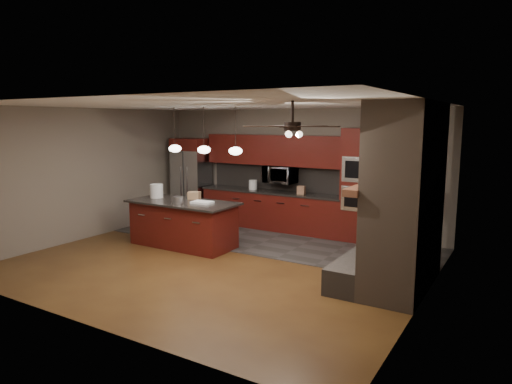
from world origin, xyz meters
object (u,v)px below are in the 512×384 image
Objects in this scene: oven_tower at (363,186)px; microwave at (280,174)px; counter_bucket at (253,185)px; counter_box at (301,190)px; paint_can at (178,200)px; white_bucket at (157,191)px; cardboard_box at (194,195)px; paint_tray at (202,202)px; kitchen_island at (183,223)px; refrigerator at (193,179)px.

oven_tower is 3.25× the size of microwave.
oven_tower reaches higher than counter_bucket.
microwave is 0.77m from counter_bucket.
counter_box is (0.59, -0.10, -0.31)m from microwave.
paint_can is at bearing -140.56° from oven_tower.
white_bucket reaches higher than cardboard_box.
paint_tray is at bearing -53.80° from cardboard_box.
microwave reaches higher than paint_tray.
oven_tower is at bearing -0.16° from counter_bucket.
microwave reaches higher than kitchen_island.
paint_tray is 2.16× the size of counter_box.
cardboard_box is (0.03, 0.34, 0.53)m from kitchen_island.
microwave is 2.20m from cardboard_box.
paint_can is (0.80, -0.25, -0.08)m from white_bucket.
refrigerator is at bearing -176.99° from microwave.
microwave is at bearing 44.19° from cardboard_box.
microwave is at bearing 4.01° from counter_bucket.
oven_tower is 3.51m from cardboard_box.
paint_can is 0.49× the size of paint_tray.
cardboard_box is (-0.02, 0.53, 0.01)m from paint_can.
refrigerator is 9.23× the size of counter_bucket.
counter_bucket is (0.25, 2.42, 0.03)m from paint_can.
kitchen_island is 7.85× the size of white_bucket.
kitchen_island is at bearing -97.50° from counter_bucket.
oven_tower is at bearing 0.95° from refrigerator.
oven_tower is 3.79m from kitchen_island.
microwave is at bearing 68.77° from paint_can.
kitchen_island is (1.49, -2.15, -0.58)m from refrigerator.
cardboard_box is (-2.95, -1.89, -0.20)m from oven_tower.
cardboard_box is 1.29× the size of counter_box.
counter_bucket reaches higher than paint_tray.
white_bucket is (-1.77, -2.23, -0.24)m from microwave.
cardboard_box reaches higher than paint_tray.
counter_bucket is (-0.71, -0.05, -0.29)m from microwave.
paint_tray is (0.47, 0.03, 0.48)m from kitchen_island.
microwave is at bearing 71.48° from paint_tray.
oven_tower reaches higher than paint_can.
refrigerator is at bearing 127.49° from paint_tray.
paint_tray is (-0.53, -2.25, -0.36)m from microwave.
kitchen_island is 2.76m from counter_box.
white_bucket reaches higher than paint_can.
kitchen_island is 12.24× the size of counter_box.
kitchen_island is 2.32m from counter_bucket.
counter_box is at bearing 57.31° from paint_tray.
counter_bucket reaches higher than counter_box.
oven_tower is 1.40m from counter_box.
counter_box is at bearing -9.66° from microwave.
oven_tower reaches higher than paint_tray.
cardboard_box is (-0.98, -1.95, -0.30)m from microwave.
microwave is 2.63m from kitchen_island.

